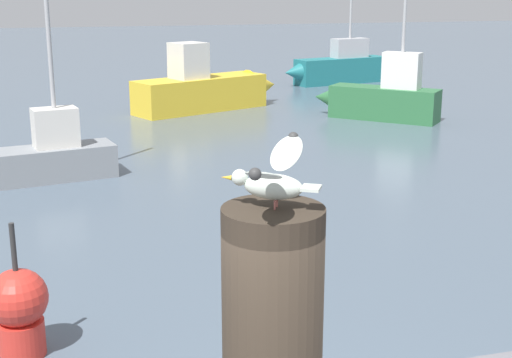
# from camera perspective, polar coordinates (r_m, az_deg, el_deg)

# --- Properties ---
(mooring_post) EXTENTS (0.41, 0.41, 1.06)m
(mooring_post) POSITION_cam_1_polar(r_m,az_deg,el_deg) (2.97, 1.30, -12.14)
(mooring_post) COLOR #382D23
(mooring_post) RESTS_ON harbor_quay
(seagull) EXTENTS (0.43, 0.62, 0.24)m
(seagull) POSITION_cam_1_polar(r_m,az_deg,el_deg) (2.73, 1.32, 0.19)
(seagull) COLOR #C66960
(seagull) RESTS_ON mooring_post
(boat_green) EXTENTS (2.95, 2.87, 4.10)m
(boat_green) POSITION_cam_1_polar(r_m,az_deg,el_deg) (19.26, 9.63, 6.35)
(boat_green) COLOR #2D6B3D
(boat_green) RESTS_ON ground_plane
(boat_grey) EXTENTS (3.39, 1.38, 4.36)m
(boat_grey) POSITION_cam_1_polar(r_m,az_deg,el_deg) (13.50, -17.89, 1.45)
(boat_grey) COLOR gray
(boat_grey) RESTS_ON ground_plane
(boat_teal) EXTENTS (4.14, 1.70, 4.06)m
(boat_teal) POSITION_cam_1_polar(r_m,az_deg,el_deg) (26.17, 6.38, 8.73)
(boat_teal) COLOR #1E7075
(boat_teal) RESTS_ON ground_plane
(boat_yellow) EXTENTS (4.68, 2.84, 1.90)m
(boat_yellow) POSITION_cam_1_polar(r_m,az_deg,el_deg) (20.60, -3.59, 7.13)
(boat_yellow) COLOR yellow
(boat_yellow) RESTS_ON ground_plane
(channel_buoy) EXTENTS (0.56, 0.56, 1.33)m
(channel_buoy) POSITION_cam_1_polar(r_m,az_deg,el_deg) (7.26, -18.16, -9.70)
(channel_buoy) COLOR red
(channel_buoy) RESTS_ON ground_plane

